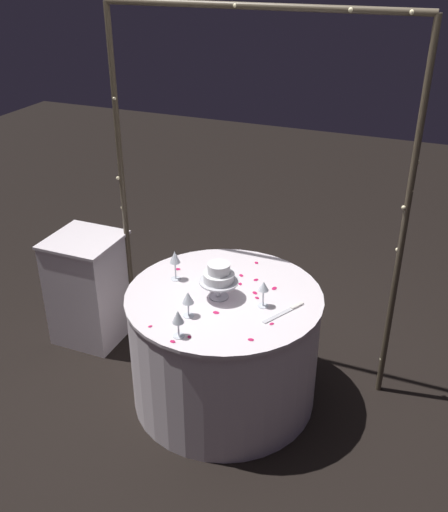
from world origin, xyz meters
TOP-DOWN VIEW (x-y plane):
  - ground_plane at (0.00, 0.00)m, footprint 12.00×12.00m
  - decorative_arch at (-0.00, 0.42)m, footprint 1.83×0.06m
  - main_table at (0.00, 0.00)m, footprint 1.13×1.13m
  - side_table at (-1.11, 0.24)m, footprint 0.46×0.46m
  - tiered_cake at (-0.02, -0.04)m, footprint 0.22×0.22m
  - wine_glass_0 at (-0.06, -0.46)m, footprint 0.06×0.06m
  - wine_glass_1 at (-0.09, -0.27)m, footprint 0.06×0.06m
  - wine_glass_2 at (-0.33, 0.05)m, footprint 0.06×0.06m
  - wine_glass_3 at (0.24, -0.03)m, footprint 0.06×0.06m
  - cake_knife at (0.38, -0.04)m, footprint 0.16×0.27m
  - rose_petal_0 at (0.16, 0.08)m, footprint 0.04×0.04m
  - rose_petal_1 at (-0.10, 0.07)m, footprint 0.02×0.03m
  - rose_petal_2 at (-0.07, -0.51)m, footprint 0.03×0.02m
  - rose_petal_3 at (-0.01, -0.44)m, footprint 0.03×0.03m
  - rose_petal_4 at (0.04, 0.14)m, footprint 0.03×0.03m
  - rose_petal_5 at (0.03, -0.19)m, footprint 0.04×0.03m
  - rose_petal_6 at (-0.37, 0.16)m, footprint 0.04×0.04m
  - rose_petal_7 at (0.19, 0.04)m, footprint 0.03×0.03m
  - rose_petal_8 at (0.05, 0.42)m, footprint 0.03×0.04m
  - rose_petal_9 at (0.24, 0.17)m, footprint 0.03×0.04m
  - rose_petal_10 at (-0.00, 0.10)m, footprint 0.03×0.04m
  - rose_petal_11 at (-0.17, 0.30)m, footprint 0.03×0.03m
  - rose_petal_12 at (0.11, 0.22)m, footprint 0.03×0.04m
  - rose_petal_13 at (0.34, -0.17)m, footprint 0.03×0.03m
  - rose_petal_14 at (0.29, -0.35)m, footprint 0.04×0.03m
  - rose_petal_15 at (-0.24, -0.44)m, footprint 0.03×0.03m
  - rose_petal_16 at (0.01, 0.24)m, footprint 0.04×0.04m

SIDE VIEW (x-z plane):
  - ground_plane at x=0.00m, z-range 0.00..0.00m
  - main_table at x=0.00m, z-range 0.00..0.74m
  - side_table at x=-1.11m, z-range 0.00..0.77m
  - rose_petal_0 at x=0.16m, z-range 0.74..0.74m
  - rose_petal_1 at x=-0.10m, z-range 0.74..0.74m
  - rose_petal_2 at x=-0.07m, z-range 0.74..0.74m
  - rose_petal_3 at x=-0.01m, z-range 0.74..0.74m
  - rose_petal_4 at x=0.04m, z-range 0.74..0.74m
  - rose_petal_5 at x=0.03m, z-range 0.74..0.74m
  - rose_petal_6 at x=-0.37m, z-range 0.74..0.74m
  - rose_petal_7 at x=0.19m, z-range 0.74..0.74m
  - rose_petal_8 at x=0.05m, z-range 0.74..0.74m
  - rose_petal_9 at x=0.24m, z-range 0.74..0.74m
  - rose_petal_10 at x=0.00m, z-range 0.74..0.74m
  - rose_petal_11 at x=-0.17m, z-range 0.74..0.74m
  - rose_petal_12 at x=0.11m, z-range 0.74..0.74m
  - rose_petal_13 at x=0.34m, z-range 0.74..0.74m
  - rose_petal_14 at x=0.29m, z-range 0.74..0.74m
  - rose_petal_15 at x=-0.24m, z-range 0.74..0.74m
  - rose_petal_16 at x=0.01m, z-range 0.74..0.74m
  - cake_knife at x=0.38m, z-range 0.73..0.75m
  - wine_glass_1 at x=-0.09m, z-range 0.77..0.92m
  - wine_glass_0 at x=-0.06m, z-range 0.77..0.92m
  - wine_glass_3 at x=0.24m, z-range 0.77..0.93m
  - tiered_cake at x=-0.02m, z-range 0.77..0.98m
  - wine_glass_2 at x=-0.33m, z-range 0.78..0.97m
  - decorative_arch at x=0.00m, z-range 0.31..2.54m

